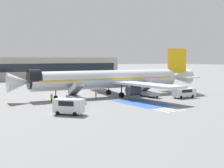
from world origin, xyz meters
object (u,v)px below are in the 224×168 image
at_px(service_van_1, 184,92).
at_px(fuel_tanker, 79,81).
at_px(airliner, 111,79).
at_px(ground_crew_1, 96,95).
at_px(boarding_stairs_forward, 76,97).
at_px(service_van_0, 69,105).
at_px(traffic_cone_0, 164,93).
at_px(boarding_stairs_aft, 149,92).
at_px(ground_crew_0, 52,97).

bearing_deg(service_van_1, fuel_tanker, 12.85).
distance_m(airliner, service_van_1, 15.50).
xyz_separation_m(service_van_1, ground_crew_1, (-16.74, 7.03, -0.22)).
relative_size(boarding_stairs_forward, service_van_0, 1.20).
relative_size(fuel_tanker, traffic_cone_0, 17.44).
bearing_deg(boarding_stairs_aft, fuel_tanker, 97.82).
distance_m(boarding_stairs_aft, service_van_0, 25.29).
bearing_deg(airliner, service_van_1, -127.97).
distance_m(service_van_1, ground_crew_1, 18.16).
height_order(service_van_1, ground_crew_1, service_van_1).
distance_m(ground_crew_1, traffic_cone_0, 17.30).
bearing_deg(fuel_tanker, airliner, 166.00).
relative_size(airliner, boarding_stairs_forward, 8.00).
bearing_deg(ground_crew_0, traffic_cone_0, -21.38).
bearing_deg(ground_crew_1, traffic_cone_0, 106.01).
xyz_separation_m(boarding_stairs_aft, traffic_cone_0, (5.47, 1.50, -0.70)).
relative_size(airliner, service_van_0, 9.56).
xyz_separation_m(ground_crew_0, ground_crew_1, (8.53, -1.60, 0.05)).
bearing_deg(airliner, traffic_cone_0, -101.84).
relative_size(service_van_0, service_van_1, 0.88).
distance_m(boarding_stairs_forward, ground_crew_0, 4.44).
relative_size(ground_crew_0, traffic_cone_0, 2.70).
bearing_deg(traffic_cone_0, service_van_0, -157.13).
bearing_deg(service_van_0, traffic_cone_0, 160.87).
distance_m(boarding_stairs_forward, traffic_cone_0, 21.87).
bearing_deg(boarding_stairs_aft, airliner, 146.58).
bearing_deg(boarding_stairs_forward, boarding_stairs_aft, -0.00).
xyz_separation_m(airliner, boarding_stairs_aft, (6.38, -4.96, -2.67)).
height_order(service_van_0, traffic_cone_0, service_van_0).
relative_size(service_van_1, ground_crew_1, 3.07).
xyz_separation_m(service_van_1, ground_crew_0, (-25.27, 8.63, -0.27)).
relative_size(service_van_0, ground_crew_1, 2.69).
relative_size(service_van_1, traffic_cone_0, 8.73).
distance_m(service_van_1, traffic_cone_0, 6.94).
height_order(boarding_stairs_aft, service_van_0, boarding_stairs_aft).
bearing_deg(ground_crew_1, service_van_0, -25.99).
bearing_deg(boarding_stairs_aft, traffic_cone_0, 19.78).
bearing_deg(airliner, ground_crew_0, 101.33).
bearing_deg(fuel_tanker, ground_crew_1, 156.83).
bearing_deg(boarding_stairs_aft, boarding_stairs_forward, 180.00).
height_order(service_van_0, ground_crew_0, service_van_0).
height_order(boarding_stairs_forward, service_van_1, boarding_stairs_forward).
bearing_deg(service_van_0, ground_crew_0, -142.88).
bearing_deg(service_van_0, boarding_stairs_forward, -161.30).
xyz_separation_m(ground_crew_1, traffic_cone_0, (17.29, -0.17, -0.66)).
height_order(boarding_stairs_forward, ground_crew_0, boarding_stairs_forward).
bearing_deg(service_van_1, boarding_stairs_forward, 74.78).
bearing_deg(fuel_tanker, boarding_stairs_aft, 179.94).
xyz_separation_m(airliner, service_van_0, (-16.63, -15.46, -2.30)).
height_order(service_van_0, service_van_1, service_van_0).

